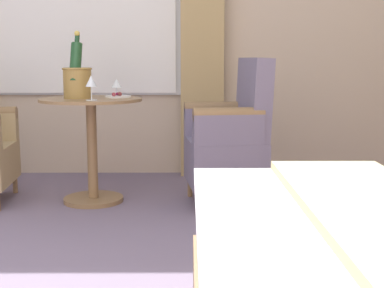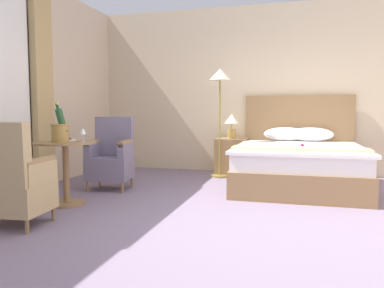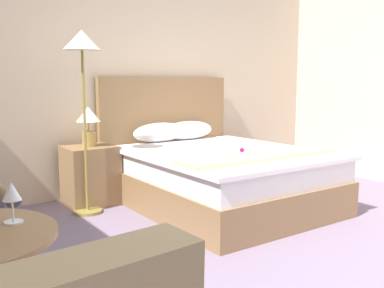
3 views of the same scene
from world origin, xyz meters
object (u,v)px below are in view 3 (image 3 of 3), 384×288
object	(u,v)px
nightstand	(90,175)
floor_lamp_brass	(82,60)
bed	(215,172)
bedside_lamp	(89,121)
wine_glass_near_bucket	(12,194)

from	to	relation	value
nightstand	floor_lamp_brass	distance (m)	1.22
bed	bedside_lamp	world-z (taller)	bed
bedside_lamp	wine_glass_near_bucket	world-z (taller)	bedside_lamp
bed	nightstand	distance (m)	1.32
bed	wine_glass_near_bucket	world-z (taller)	bed
bed	wine_glass_near_bucket	size ratio (longest dim) A/B	13.61
nightstand	wine_glass_near_bucket	xyz separation A→B (m)	(-1.29, -2.53, 0.53)
nightstand	floor_lamp_brass	bearing A→B (deg)	-117.54
floor_lamp_brass	bedside_lamp	bearing A→B (deg)	62.46
nightstand	bedside_lamp	size ratio (longest dim) A/B	1.50
floor_lamp_brass	wine_glass_near_bucket	size ratio (longest dim) A/B	10.98
floor_lamp_brass	wine_glass_near_bucket	distance (m)	2.60
bed	floor_lamp_brass	world-z (taller)	floor_lamp_brass
nightstand	wine_glass_near_bucket	size ratio (longest dim) A/B	3.85
nightstand	bedside_lamp	xyz separation A→B (m)	(-0.00, 0.00, 0.58)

